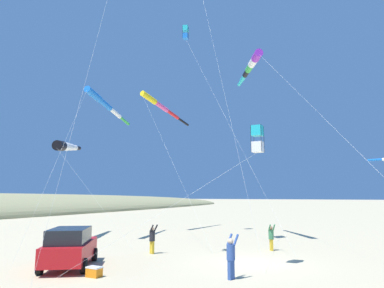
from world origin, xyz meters
TOP-DOWN VIEW (x-y plane):
  - ground_plane at (0.00, 0.00)m, footprint 600.00×600.00m
  - parked_car at (-7.35, -5.03)m, footprint 3.94×4.60m
  - cooler_box at (-5.00, -5.90)m, footprint 0.62×0.42m
  - person_adult_flyer at (-6.02, 0.02)m, footprint 0.59×0.51m
  - person_child_green_jacket at (0.29, -3.70)m, footprint 0.49×0.60m
  - person_bystander_far at (-0.03, 4.32)m, footprint 0.56×0.58m
  - kite_windsock_small_distant at (-16.40, 2.69)m, footprint 10.51×5.32m
  - kite_windsock_green_low_center at (-12.58, 11.04)m, footprint 10.37×14.43m
  - kite_box_yellow_midlevel at (0.78, -1.04)m, footprint 7.17×6.25m
  - kite_windsock_striped_overhead at (-13.30, 3.56)m, footprint 4.58×14.49m
  - kite_windsock_white_trailing at (-2.21, 8.28)m, footprint 13.82×15.65m
  - kite_box_checkered_midright at (-8.96, 9.69)m, footprint 11.18×7.73m

SIDE VIEW (x-z plane):
  - ground_plane at x=0.00m, z-range 0.00..0.00m
  - cooler_box at x=-5.00m, z-range 0.00..0.42m
  - person_bystander_far at x=-0.03m, z-range 0.07..1.70m
  - person_adult_flyer at x=-6.02m, z-range 0.08..1.77m
  - parked_car at x=-7.35m, z-range 0.03..1.88m
  - person_child_green_jacket at x=0.29m, z-range 0.08..1.87m
  - kite_box_yellow_midlevel at x=0.78m, z-range 2.74..9.57m
  - kite_windsock_small_distant at x=-16.40m, z-range 3.42..11.34m
  - kite_windsock_striped_overhead at x=-13.30m, z-range 5.10..16.66m
  - kite_windsock_green_low_center at x=-12.58m, z-range 5.75..19.03m
  - kite_windsock_white_trailing at x=-2.21m, z-range 6.69..20.90m
  - kite_box_checkered_midright at x=-8.96m, z-range 9.06..28.59m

